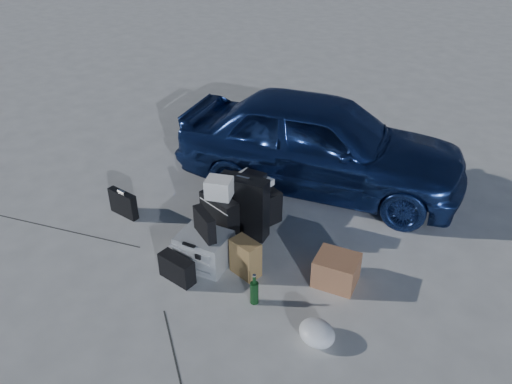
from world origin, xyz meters
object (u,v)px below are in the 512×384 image
suitcase_left (243,207)px  duffel_bag (251,198)px  pelican_case (205,249)px  briefcase (123,203)px  car (320,142)px  cardboard_box (336,270)px  suitcase_right (220,219)px  green_bottle (254,289)px

suitcase_left → duffel_bag: 0.48m
duffel_bag → pelican_case: bearing=-62.7°
briefcase → suitcase_left: bearing=21.9°
car → briefcase: car is taller
briefcase → suitcase_left: size_ratio=0.56×
cardboard_box → duffel_bag: bearing=160.7°
briefcase → suitcase_right: (1.25, 0.30, 0.13)m
car → duffel_bag: (-0.30, -1.04, -0.42)m
suitcase_right → green_bottle: suitcase_right is taller
green_bottle → duffel_bag: bearing=128.6°
pelican_case → suitcase_left: 0.68m
briefcase → pelican_case: bearing=-4.3°
cardboard_box → suitcase_right: bearing=-173.1°
pelican_case → suitcase_left: (-0.01, 0.66, 0.18)m
pelican_case → cardboard_box: pelican_case is taller
briefcase → green_bottle: size_ratio=1.26×
cardboard_box → green_bottle: 0.85m
car → briefcase: (-1.46, -2.00, -0.45)m
briefcase → green_bottle: green_bottle is taller
suitcase_left → suitcase_right: 0.30m
suitcase_left → duffel_bag: bearing=104.5°
suitcase_right → pelican_case: bearing=-61.1°
briefcase → suitcase_right: bearing=12.9°
green_bottle → pelican_case: bearing=168.7°
suitcase_right → green_bottle: (0.88, -0.54, -0.12)m
green_bottle → suitcase_left: bearing=133.3°
pelican_case → suitcase_left: size_ratio=0.70×
suitcase_left → briefcase: bearing=-170.0°
pelican_case → suitcase_right: suitcase_right is taller
suitcase_left → cardboard_box: (1.23, -0.10, -0.20)m
pelican_case → green_bottle: pelican_case is taller
car → green_bottle: bearing=-179.1°
car → suitcase_left: bearing=160.6°
duffel_bag → suitcase_right: bearing=-66.7°
suitcase_left → green_bottle: (0.76, -0.81, -0.20)m
suitcase_left → cardboard_box: size_ratio=1.76×
pelican_case → suitcase_left: bearing=80.1°
car → briefcase: size_ratio=8.90×
suitcase_left → suitcase_right: bearing=-126.2°
briefcase → duffel_bag: (1.17, 0.96, 0.04)m
briefcase → green_bottle: bearing=-7.0°
car → cardboard_box: size_ratio=8.85×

